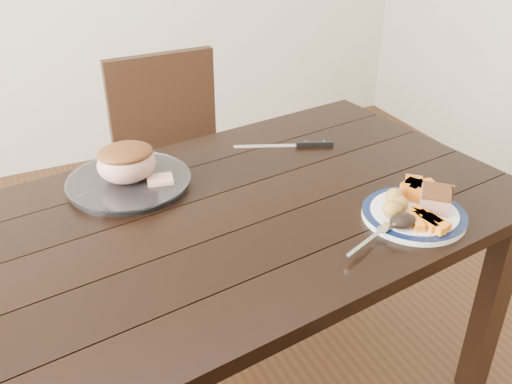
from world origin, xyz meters
name	(u,v)px	position (x,y,z in m)	size (l,w,h in m)	color
dining_table	(226,241)	(0.00, 0.00, 0.66)	(1.71, 1.11, 0.75)	black
chair_far	(176,164)	(0.10, 0.74, 0.52)	(0.43, 0.44, 0.93)	black
dinner_plate	(414,215)	(0.43, -0.23, 0.76)	(0.26, 0.26, 0.02)	white
plate_rim	(414,212)	(0.43, -0.23, 0.77)	(0.26, 0.26, 0.02)	#0B1638
serving_platter	(129,183)	(-0.19, 0.25, 0.76)	(0.34, 0.34, 0.02)	white
pork_slice	(435,200)	(0.48, -0.24, 0.79)	(0.09, 0.07, 0.04)	tan
roasted_potatoes	(395,203)	(0.38, -0.21, 0.79)	(0.09, 0.09, 0.04)	gold
carrot_batons	(427,220)	(0.41, -0.29, 0.78)	(0.09, 0.12, 0.02)	orange
pumpkin_wedges	(417,189)	(0.48, -0.17, 0.79)	(0.09, 0.10, 0.04)	orange
dark_mushroom	(403,221)	(0.35, -0.28, 0.79)	(0.07, 0.05, 0.03)	black
fork	(373,237)	(0.26, -0.29, 0.77)	(0.17, 0.08, 0.00)	silver
roast_joint	(127,163)	(-0.19, 0.25, 0.82)	(0.16, 0.14, 0.11)	tan
cut_slice	(160,180)	(-0.11, 0.19, 0.78)	(0.07, 0.06, 0.02)	tan
carving_knife	(302,144)	(0.38, 0.26, 0.76)	(0.30, 0.14, 0.01)	silver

